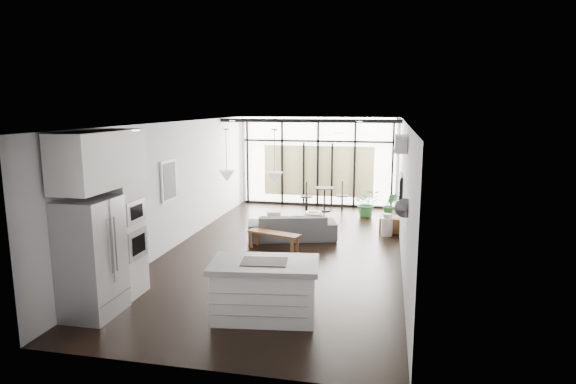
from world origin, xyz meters
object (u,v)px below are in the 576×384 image
at_px(island, 265,290).
at_px(fridge, 92,258).
at_px(console_bench, 274,241).
at_px(milk_can, 387,225).
at_px(tv, 400,188).
at_px(sofa, 292,222).
at_px(pouf, 313,219).

distance_m(island, fridge, 2.64).
bearing_deg(console_bench, milk_can, 53.91).
xyz_separation_m(island, tv, (2.04, 4.42, 0.86)).
bearing_deg(sofa, milk_can, -176.47).
distance_m(sofa, console_bench, 0.99).
bearing_deg(fridge, island, 9.57).
bearing_deg(fridge, sofa, 66.03).
distance_m(island, tv, 4.94).
distance_m(sofa, milk_can, 2.36).
bearing_deg(pouf, fridge, -111.28).
bearing_deg(island, pouf, 84.04).
bearing_deg(tv, fridge, -133.51).
bearing_deg(console_bench, pouf, 96.67).
xyz_separation_m(island, sofa, (-0.45, 4.32, -0.03)).
relative_size(island, milk_can, 2.91).
bearing_deg(fridge, tv, 46.49).
bearing_deg(tv, console_bench, -159.09).
bearing_deg(island, fridge, -177.99).
xyz_separation_m(milk_can, tv, (0.27, -0.68, 1.03)).
bearing_deg(pouf, milk_can, -18.50).
height_order(fridge, milk_can, fridge).
relative_size(fridge, milk_can, 3.29).
relative_size(sofa, tv, 1.89).
xyz_separation_m(island, milk_can, (1.77, 5.10, -0.16)).
xyz_separation_m(island, pouf, (-0.16, 5.74, -0.26)).
distance_m(island, console_bench, 3.46).
relative_size(pouf, tv, 0.41).
relative_size(fridge, console_bench, 1.47).
xyz_separation_m(island, fridge, (-2.57, -0.43, 0.47)).
relative_size(island, console_bench, 1.30).
height_order(island, tv, tv).
bearing_deg(island, milk_can, 63.29).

